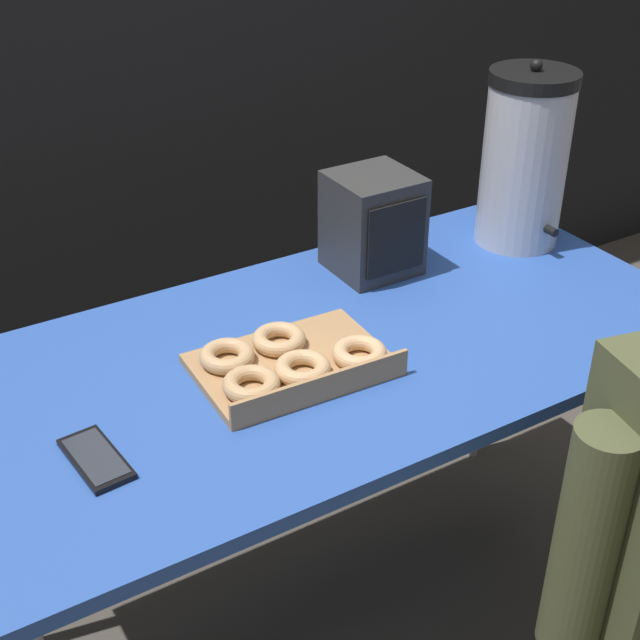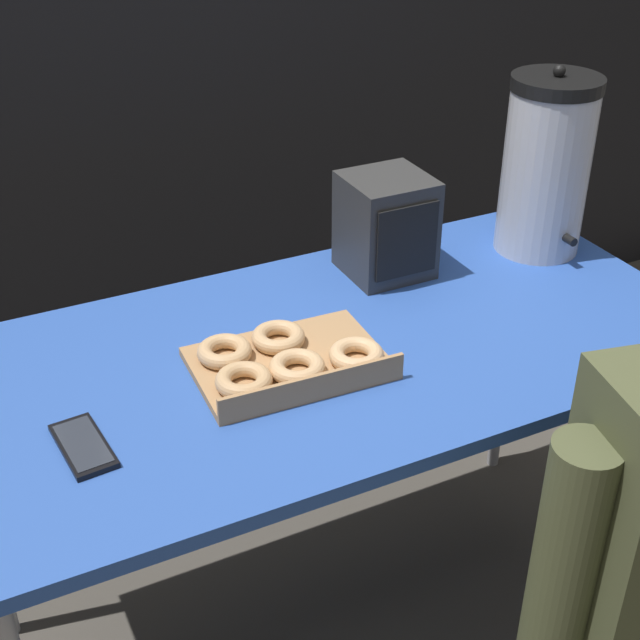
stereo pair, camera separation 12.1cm
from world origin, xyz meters
name	(u,v)px [view 2 (the right image)]	position (x,y,z in m)	size (l,w,h in m)	color
ground_plane	(333,624)	(0.00, 0.00, 0.00)	(12.00, 12.00, 0.00)	#4C473F
folding_table	(336,366)	(0.00, 0.00, 0.73)	(1.44, 0.71, 0.78)	#2D56B2
donut_box	(285,361)	(-0.12, -0.04, 0.80)	(0.35, 0.25, 0.05)	tan
coffee_urn	(546,166)	(0.59, 0.16, 0.97)	(0.19, 0.22, 0.41)	silver
cell_phone	(83,446)	(-0.50, -0.10, 0.78)	(0.08, 0.16, 0.01)	black
space_heater	(386,226)	(0.22, 0.21, 0.89)	(0.17, 0.17, 0.21)	#333333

